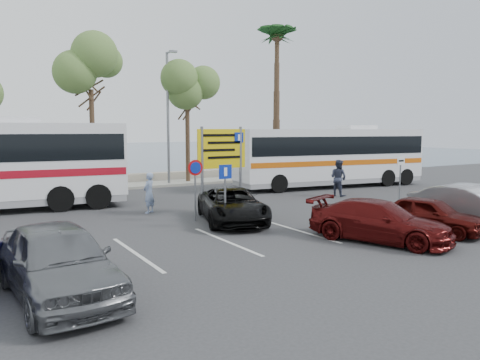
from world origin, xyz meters
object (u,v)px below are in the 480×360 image
direction_sign (222,155)px  car_maroon (380,221)px  suv_black (232,205)px  pedestrian_far (338,178)px  car_red (429,215)px  car_silver_a (58,261)px  pedestrian_near (149,193)px  street_lamp_right (168,111)px  car_silver_b (472,205)px  coach_bus_right (331,158)px

direction_sign → car_maroon: size_ratio=0.81×
car_maroon → suv_black: 5.55m
pedestrian_far → car_red: bearing=145.9°
car_silver_a → pedestrian_near: (5.12, 8.50, 0.06)m
direction_sign → street_lamp_right: bearing=79.1°
car_maroon → pedestrian_near: bearing=95.2°
pedestrian_far → street_lamp_right: bearing=21.8°
car_maroon → car_red: car_maroon is taller
direction_sign → car_red: bearing=-57.3°
direction_sign → car_silver_a: 10.27m
suv_black → pedestrian_far: (8.26, 3.10, 0.31)m
car_silver_b → car_maroon: bearing=173.8°
car_maroon → suv_black: size_ratio=0.96×
car_red → street_lamp_right: bearing=82.4°
car_silver_a → car_maroon: (9.50, 0.00, -0.14)m
street_lamp_right → pedestrian_near: 10.33m
car_silver_b → pedestrian_near: size_ratio=2.60×
street_lamp_right → car_silver_b: street_lamp_right is taller
suv_black → car_silver_b: bearing=-16.0°
suv_black → pedestrian_near: 4.03m
car_red → pedestrian_far: bearing=51.5°
pedestrian_far → car_maroon: bearing=133.1°
coach_bus_right → car_red: size_ratio=3.38×
car_red → direction_sign: bearing=107.3°
street_lamp_right → pedestrian_near: bearing=-117.7°
car_maroon → car_red: size_ratio=1.23×
pedestrian_far → car_silver_a: bearing=106.8°
pedestrian_near → pedestrian_far: (10.24, -0.40, 0.11)m
coach_bus_right → car_silver_b: 11.85m
pedestrian_near → suv_black: bearing=81.5°
coach_bus_right → street_lamp_right: bearing=144.9°
suv_black → car_silver_b: (7.20, -5.00, 0.09)m
car_maroon → street_lamp_right: bearing=67.6°
car_red → car_silver_b: car_silver_b is taller
coach_bus_right → car_silver_a: size_ratio=2.65×
car_red → suv_black: suv_black is taller
direction_sign → car_maroon: 7.19m
car_silver_a → pedestrian_far: size_ratio=2.41×
car_silver_a → car_silver_b: size_ratio=1.04×
car_red → pedestrian_far: pedestrian_far is taller
street_lamp_right → car_red: 17.63m
car_silver_a → suv_black: car_silver_a is taller
street_lamp_right → car_silver_b: 18.08m
suv_black → car_silver_b: size_ratio=1.05×
car_silver_b → car_silver_a: bearing=173.8°
car_silver_a → car_silver_b: (14.30, 0.00, -0.06)m
coach_bus_right → car_red: coach_bus_right is taller
car_silver_a → suv_black: 8.69m
coach_bus_right → car_maroon: size_ratio=2.76×
car_maroon → car_silver_b: bearing=-22.0°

